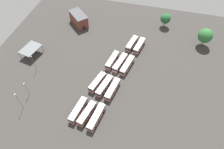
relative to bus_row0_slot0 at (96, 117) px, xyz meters
The scene contains 19 objects.
ground_plane 22.54m from the bus_row0_slot0, ahead, with size 122.86×122.86×0.00m, color #383533.
bus_row0_slot0 is the anchor object (origin of this frame).
bus_row0_slot1 4.05m from the bus_row0_slot0, 81.74° to the left, with size 10.95×4.96×3.39m.
bus_row0_slot2 7.91m from the bus_row0_slot0, 81.38° to the left, with size 11.48×4.29×3.39m.
bus_row1_slot0 14.46m from the bus_row0_slot0, 10.66° to the right, with size 11.31×4.50×3.39m.
bus_row1_slot1 15.06m from the bus_row0_slot0, ahead, with size 11.31×5.28×3.39m.
bus_row1_slot2 16.85m from the bus_row0_slot0, 15.97° to the left, with size 10.84×5.29×3.39m.
bus_row2_slot0 29.85m from the bus_row0_slot0, 11.30° to the right, with size 11.86×5.02×3.39m.
bus_row2_slot1 30.09m from the bus_row0_slot0, ahead, with size 11.74×5.23×3.39m.
bus_row2_slot2 30.66m from the bus_row0_slot0, ahead, with size 11.26×4.48×3.39m.
bus_row3_slot0 44.79m from the bus_row0_slot0, 11.55° to the right, with size 11.01×4.75×3.39m.
bus_row3_slot1 44.79m from the bus_row0_slot0, ahead, with size 10.88×4.89×3.39m.
depot_building 62.02m from the bus_row0_slot0, 26.56° to the left, with size 13.21×13.51×6.70m.
maintenance_shelter 49.09m from the bus_row0_slot0, 57.98° to the left, with size 10.97×8.84×4.18m.
lamp_post_near_entrance 30.57m from the bus_row0_slot0, 95.03° to the left, with size 0.56×0.28×9.77m.
lamp_post_by_building 31.52m from the bus_row0_slot0, 82.63° to the left, with size 0.56×0.28×7.53m.
lamp_post_mid_lot 38.79m from the bus_row0_slot0, 63.58° to the left, with size 0.56×0.28×9.03m.
tree_northwest 67.82m from the bus_row0_slot0, 36.21° to the right, with size 7.22×7.22×9.88m.
tree_west_edge 68.52m from the bus_row0_slot0, 16.56° to the right, with size 5.58×5.58×7.99m.
Camera 1 is at (-58.16, -14.99, 73.68)m, focal length 33.45 mm.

